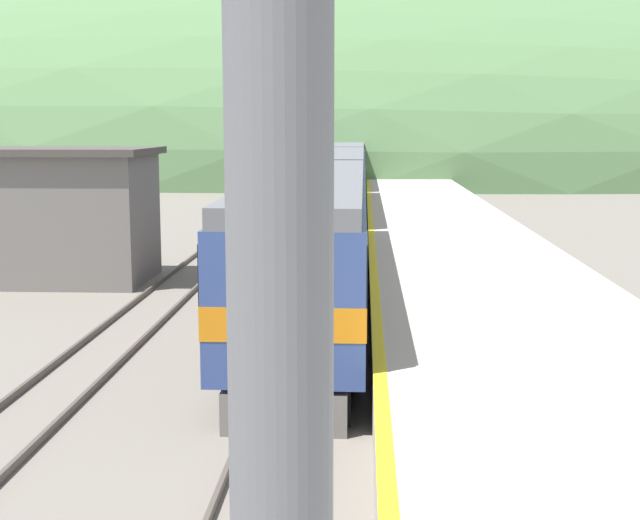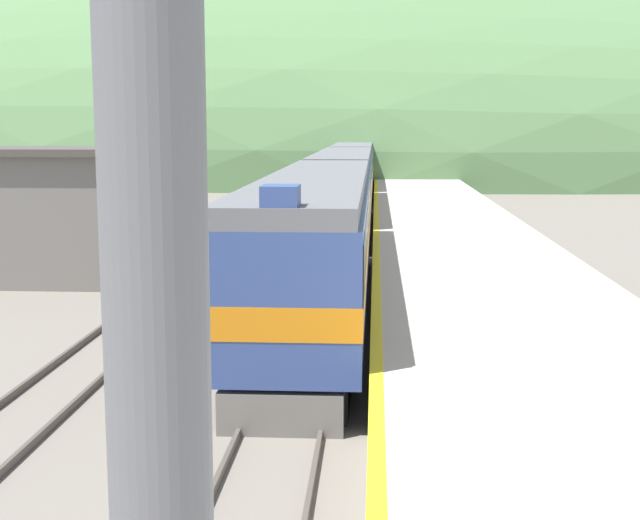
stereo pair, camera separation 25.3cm
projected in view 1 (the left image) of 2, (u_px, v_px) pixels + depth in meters
name	position (u px, v px, depth m)	size (l,w,h in m)	color
track_main	(345.00, 196.00, 66.51)	(1.52, 180.00, 0.16)	#4C443D
track_siding	(281.00, 196.00, 66.75)	(1.52, 180.00, 0.16)	#4C443D
platform	(431.00, 218.00, 46.46)	(6.63, 140.00, 1.15)	#BCB5A5
distant_hills	(354.00, 165.00, 120.67)	(229.28, 103.18, 49.61)	#517547
station_shed	(53.00, 214.00, 30.74)	(6.98, 4.75, 4.62)	slate
express_train_lead_car	(315.00, 240.00, 24.96)	(2.90, 20.32, 4.37)	black
carriage_second	(337.00, 188.00, 45.74)	(2.89, 19.54, 4.01)	black
carriage_third	(346.00, 168.00, 65.91)	(2.89, 19.54, 4.01)	black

